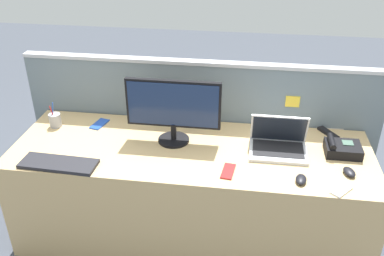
% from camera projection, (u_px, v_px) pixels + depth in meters
% --- Properties ---
extents(ground_plane, '(10.00, 10.00, 0.00)m').
position_uv_depth(ground_plane, '(191.00, 232.00, 3.01)').
color(ground_plane, '#424751').
extents(desk, '(2.26, 0.77, 0.70)m').
position_uv_depth(desk, '(191.00, 193.00, 2.84)').
color(desk, tan).
rests_on(desk, ground_plane).
extents(cubicle_divider, '(2.49, 0.08, 1.13)m').
position_uv_depth(cubicle_divider, '(199.00, 134.00, 3.10)').
color(cubicle_divider, slate).
rests_on(cubicle_divider, ground_plane).
extents(desktop_monitor, '(0.60, 0.20, 0.42)m').
position_uv_depth(desktop_monitor, '(173.00, 108.00, 2.64)').
color(desktop_monitor, black).
rests_on(desktop_monitor, desk).
extents(laptop, '(0.35, 0.27, 0.22)m').
position_uv_depth(laptop, '(278.00, 143.00, 2.63)').
color(laptop, silver).
rests_on(laptop, desk).
extents(desk_phone, '(0.21, 0.17, 0.10)m').
position_uv_depth(desk_phone, '(342.00, 148.00, 2.60)').
color(desk_phone, black).
rests_on(desk_phone, desk).
extents(keyboard_main, '(0.46, 0.18, 0.02)m').
position_uv_depth(keyboard_main, '(59.00, 164.00, 2.50)').
color(keyboard_main, '#232328').
rests_on(keyboard_main, desk).
extents(computer_mouse_right_hand, '(0.07, 0.11, 0.03)m').
position_uv_depth(computer_mouse_right_hand, '(301.00, 179.00, 2.35)').
color(computer_mouse_right_hand, black).
rests_on(computer_mouse_right_hand, desk).
extents(computer_mouse_left_hand, '(0.08, 0.11, 0.03)m').
position_uv_depth(computer_mouse_left_hand, '(349.00, 172.00, 2.42)').
color(computer_mouse_left_hand, black).
rests_on(computer_mouse_left_hand, desk).
extents(pen_cup, '(0.08, 0.08, 0.17)m').
position_uv_depth(pen_cup, '(55.00, 120.00, 2.90)').
color(pen_cup, '#99999E').
rests_on(pen_cup, desk).
extents(cell_phone_blue_case, '(0.11, 0.16, 0.01)m').
position_uv_depth(cell_phone_blue_case, '(100.00, 124.00, 2.94)').
color(cell_phone_blue_case, blue).
rests_on(cell_phone_blue_case, desk).
extents(cell_phone_red_case, '(0.08, 0.16, 0.01)m').
position_uv_depth(cell_phone_red_case, '(228.00, 171.00, 2.44)').
color(cell_phone_red_case, '#B22323').
rests_on(cell_phone_red_case, desk).
extents(cell_phone_white_slab, '(0.13, 0.14, 0.01)m').
position_uv_depth(cell_phone_white_slab, '(341.00, 190.00, 2.29)').
color(cell_phone_white_slab, silver).
rests_on(cell_phone_white_slab, desk).
extents(tv_remote, '(0.13, 0.17, 0.02)m').
position_uv_depth(tv_remote, '(328.00, 133.00, 2.82)').
color(tv_remote, black).
rests_on(tv_remote, desk).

